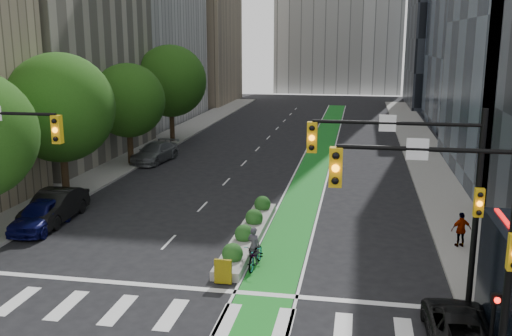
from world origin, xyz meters
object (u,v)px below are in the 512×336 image
at_px(median_planter, 249,232).
at_px(parked_car_left_far, 155,153).
at_px(cyclist, 254,246).
at_px(pedestrian_far, 461,230).
at_px(parked_car_left_mid, 55,206).
at_px(parked_car_left_near, 41,215).
at_px(parked_car_right, 457,325).
at_px(bicycle, 256,255).

relative_size(median_planter, parked_car_left_far, 1.96).
distance_m(cyclist, parked_car_left_far, 22.28).
distance_m(median_planter, pedestrian_far, 9.88).
bearing_deg(parked_car_left_far, parked_car_left_mid, -82.07).
relative_size(parked_car_left_near, parked_car_right, 1.05).
height_order(median_planter, parked_car_left_mid, parked_car_left_mid).
distance_m(cyclist, parked_car_right, 9.24).
distance_m(median_planter, parked_car_left_near, 10.71).
bearing_deg(cyclist, parked_car_left_far, -37.62).
bearing_deg(parked_car_right, parked_car_left_far, -51.65).
relative_size(parked_car_right, pedestrian_far, 2.63).
distance_m(parked_car_left_mid, parked_car_left_far, 15.20).
bearing_deg(median_planter, bicycle, -73.68).
bearing_deg(bicycle, median_planter, 110.30).
distance_m(bicycle, parked_car_left_far, 22.62).
distance_m(parked_car_left_near, pedestrian_far, 20.57).
height_order(bicycle, pedestrian_far, pedestrian_far).
distance_m(bicycle, parked_car_right, 8.94).
bearing_deg(parked_car_left_near, parked_car_left_mid, 86.30).
xyz_separation_m(bicycle, parked_car_left_near, (-11.64, 2.89, 0.24)).
xyz_separation_m(median_planter, parked_car_left_mid, (-10.70, 0.97, 0.46)).
height_order(parked_car_left_mid, parked_car_left_far, parked_car_left_mid).
bearing_deg(pedestrian_far, parked_car_left_near, -16.25).
xyz_separation_m(cyclist, pedestrian_far, (9.06, 3.37, 0.14)).
height_order(parked_car_left_far, pedestrian_far, pedestrian_far).
xyz_separation_m(cyclist, parked_car_left_far, (-11.50, 19.08, -0.06)).
xyz_separation_m(bicycle, parked_car_left_far, (-11.64, 19.40, 0.23)).
height_order(median_planter, parked_car_left_far, parked_car_left_far).
xyz_separation_m(parked_car_left_mid, parked_car_left_far, (0.00, 15.20, -0.07)).
xyz_separation_m(median_planter, bicycle, (0.94, -3.22, 0.16)).
relative_size(parked_car_left_mid, parked_car_right, 1.17).
distance_m(parked_car_left_near, parked_car_left_mid, 1.30).
height_order(parked_car_left_mid, parked_car_right, parked_car_left_mid).
bearing_deg(parked_car_right, parked_car_left_mid, -25.32).
xyz_separation_m(cyclist, parked_car_left_near, (-11.50, 2.57, -0.06)).
bearing_deg(cyclist, parked_car_right, 166.70).
bearing_deg(parked_car_right, cyclist, -34.40).
height_order(cyclist, parked_car_left_near, cyclist).
bearing_deg(median_planter, parked_car_left_mid, 174.80).
xyz_separation_m(bicycle, parked_car_left_mid, (-11.64, 4.20, 0.29)).
bearing_deg(bicycle, parked_car_left_mid, 164.17).
bearing_deg(parked_car_right, median_planter, -43.92).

